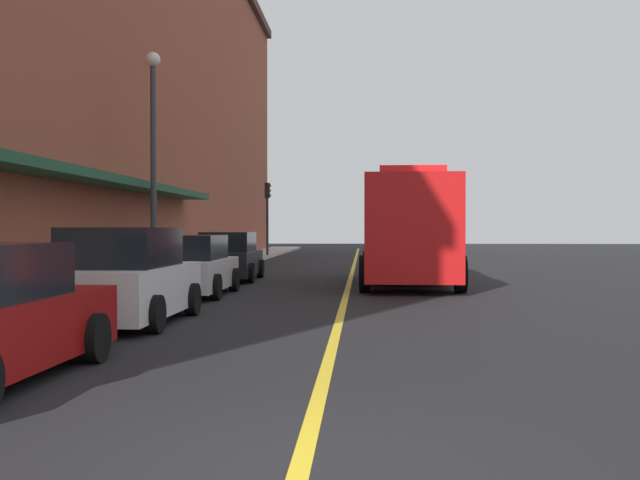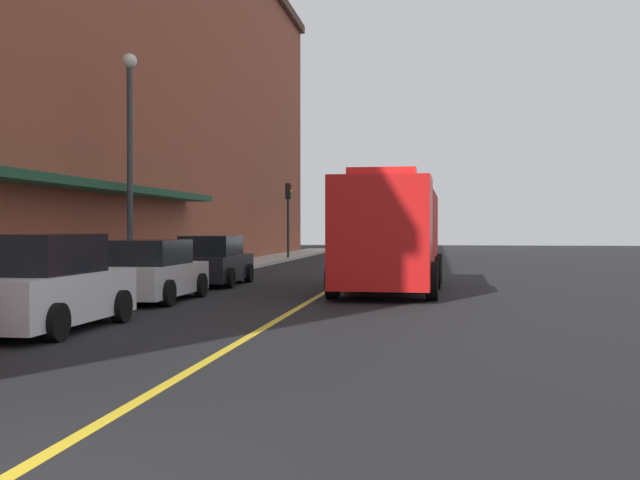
% 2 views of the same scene
% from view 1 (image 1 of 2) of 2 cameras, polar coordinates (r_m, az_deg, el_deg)
% --- Properties ---
extents(ground_plane, '(112.00, 112.00, 0.00)m').
position_cam_1_polar(ground_plane, '(30.36, 2.45, -2.39)').
color(ground_plane, black).
extents(sidewalk_left, '(2.40, 70.00, 0.15)m').
position_cam_1_polar(sidewalk_left, '(31.07, -9.06, -2.18)').
color(sidewalk_left, '#ADA8A0').
rests_on(sidewalk_left, ground).
extents(lane_center_stripe, '(0.16, 70.00, 0.01)m').
position_cam_1_polar(lane_center_stripe, '(30.36, 2.45, -2.38)').
color(lane_center_stripe, gold).
rests_on(lane_center_stripe, ground).
extents(brick_building_left, '(12.66, 64.00, 17.77)m').
position_cam_1_polar(brick_building_left, '(33.09, -21.66, 13.32)').
color(brick_building_left, brown).
rests_on(brick_building_left, ground).
extents(parked_car_1, '(2.06, 4.25, 1.74)m').
position_cam_1_polar(parked_car_1, '(14.14, -14.48, -2.85)').
color(parked_car_1, silver).
rests_on(parked_car_1, ground).
extents(parked_car_2, '(2.11, 4.21, 1.56)m').
position_cam_1_polar(parked_car_2, '(19.74, -9.86, -2.01)').
color(parked_car_2, silver).
rests_on(parked_car_2, ground).
extents(parked_car_3, '(2.04, 4.38, 1.61)m').
position_cam_1_polar(parked_car_3, '(25.34, -6.85, -1.32)').
color(parked_car_3, black).
rests_on(parked_car_3, ground).
extents(fire_truck, '(3.05, 8.94, 3.41)m').
position_cam_1_polar(fire_truck, '(23.63, 6.69, 0.63)').
color(fire_truck, red).
rests_on(fire_truck, ground).
extents(parking_meter_1, '(0.14, 0.18, 1.33)m').
position_cam_1_polar(parking_meter_1, '(24.57, -10.36, -0.69)').
color(parking_meter_1, '#4C4C51').
rests_on(parking_meter_1, sidewalk_left).
extents(street_lamp_left, '(0.44, 0.44, 6.94)m').
position_cam_1_polar(street_lamp_left, '(23.76, -12.45, 7.32)').
color(street_lamp_left, '#33383D').
rests_on(street_lamp_left, sidewalk_left).
extents(traffic_light_near, '(0.38, 0.36, 4.30)m').
position_cam_1_polar(traffic_light_near, '(45.29, -3.98, 2.68)').
color(traffic_light_near, '#232326').
rests_on(traffic_light_near, sidewalk_left).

